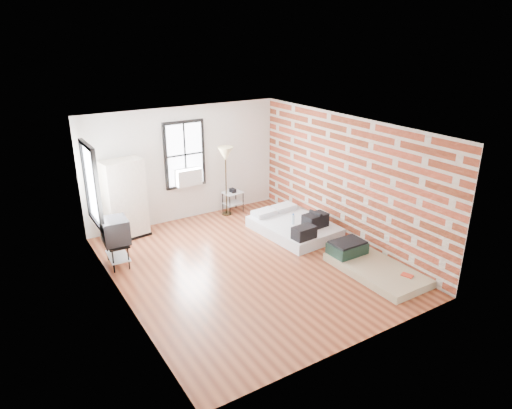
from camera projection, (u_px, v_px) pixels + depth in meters
ground at (248, 265)px, 9.25m from camera, size 6.00×6.00×0.00m
room_shell at (248, 177)px, 9.03m from camera, size 5.02×6.02×2.80m
mattress_main at (295, 226)px, 10.66m from camera, size 1.59×2.07×0.63m
mattress_bare at (369, 264)px, 9.01m from camera, size 1.04×1.98×0.43m
wardrobe at (125, 200)px, 10.21m from camera, size 0.98×0.65×1.82m
side_table at (233, 196)px, 11.83m from camera, size 0.52×0.43×0.63m
floor_lamp at (225, 157)px, 11.27m from camera, size 0.38×0.38×1.78m
tv_stand at (115, 232)px, 9.02m from camera, size 0.54×0.73×1.00m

